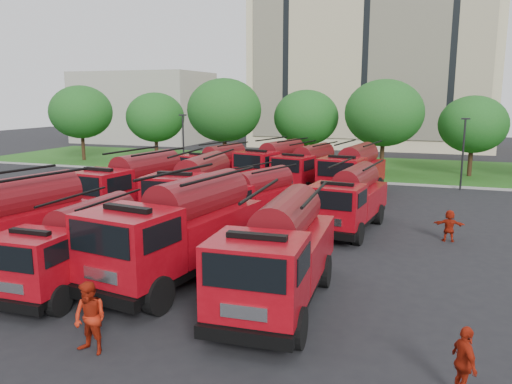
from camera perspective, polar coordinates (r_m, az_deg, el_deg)
ground at (r=23.80m, az=-5.56°, el=-5.24°), size 140.00×140.00×0.00m
lawn at (r=48.18m, az=7.35°, el=3.00°), size 70.00×16.00×0.12m
curb at (r=40.36m, az=5.01°, el=1.54°), size 70.00×0.30×0.14m
apartment_building at (r=69.38m, az=13.12°, el=15.49°), size 30.00×14.18×25.00m
side_building at (r=75.91m, az=-12.62°, el=9.42°), size 18.00×12.00×10.00m
tree_0 at (r=54.39m, az=-19.37°, el=8.62°), size 6.30×6.30×7.70m
tree_1 at (r=50.73m, az=-11.43°, el=8.36°), size 5.71×5.71×6.98m
tree_2 at (r=45.79m, az=-3.64°, el=9.31°), size 6.72×6.72×8.22m
tree_3 at (r=46.04m, az=5.75°, el=8.45°), size 5.88×5.88×7.19m
tree_4 at (r=43.44m, az=14.42°, el=8.74°), size 6.55×6.55×8.01m
tree_5 at (r=44.46m, az=23.57°, el=7.09°), size 5.46×5.46×6.68m
lamp_post_0 at (r=42.87m, az=-8.30°, el=5.82°), size 0.60×0.25×5.11m
lamp_post_1 at (r=38.23m, az=22.60°, el=4.50°), size 0.60×0.25×5.11m
fire_truck_1 at (r=18.60m, az=-19.79°, el=-5.78°), size 2.45×6.42×2.90m
fire_truck_2 at (r=18.34m, az=-8.69°, el=-4.27°), size 3.98×8.32×3.64m
fire_truck_3 at (r=15.95m, az=2.62°, el=-6.96°), size 2.99×7.53×3.38m
fire_truck_4 at (r=28.13m, az=-13.85°, el=0.67°), size 3.58×7.93×3.49m
fire_truck_5 at (r=26.29m, az=-6.93°, el=0.21°), size 3.23×7.82×3.49m
fire_truck_6 at (r=25.17m, az=-0.58°, el=-0.85°), size 4.02×6.77×2.92m
fire_truck_7 at (r=25.25m, az=10.69°, el=-0.78°), size 3.17×7.07×3.11m
fire_truck_8 at (r=37.18m, az=-4.52°, el=3.01°), size 3.57×6.95×3.02m
fire_truck_9 at (r=36.79m, az=2.12°, el=3.21°), size 4.27×7.73×3.34m
fire_truck_10 at (r=35.58m, az=5.90°, el=2.76°), size 3.80×7.32×3.18m
fire_truck_11 at (r=33.46m, az=11.04°, el=2.31°), size 3.66×7.81×3.42m
firefighter_0 at (r=15.28m, az=-4.67°, el=-14.69°), size 0.71×0.63×1.60m
firefighter_1 at (r=14.32m, az=-18.20°, el=-17.07°), size 1.00×0.63×1.93m
firefighter_3 at (r=16.02m, az=1.87°, el=-13.40°), size 1.16×1.15×1.66m
firefighter_4 at (r=22.11m, az=-14.31°, el=-6.80°), size 0.97×1.04×1.78m
firefighter_5 at (r=24.80m, az=21.09°, el=-5.27°), size 1.41×0.66×1.48m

